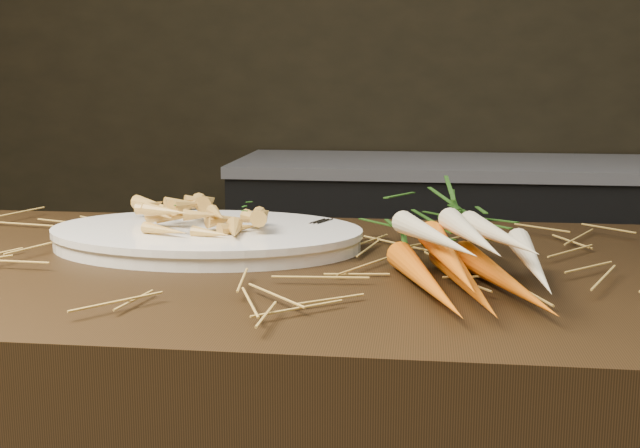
% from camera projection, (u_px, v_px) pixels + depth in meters
% --- Properties ---
extents(back_counter, '(1.82, 0.62, 0.84)m').
position_uv_depth(back_counter, '(485.00, 274.00, 2.95)').
color(back_counter, black).
rests_on(back_counter, ground).
extents(straw_bedding, '(1.40, 0.60, 0.02)m').
position_uv_depth(straw_bedding, '(376.00, 259.00, 1.06)').
color(straw_bedding, '#A87B37').
rests_on(straw_bedding, main_counter).
extents(root_veg_bunch, '(0.25, 0.52, 0.09)m').
position_uv_depth(root_veg_bunch, '(441.00, 233.00, 1.05)').
color(root_veg_bunch, '#D45701').
rests_on(root_veg_bunch, main_counter).
extents(serving_platter, '(0.46, 0.30, 0.02)m').
position_uv_depth(serving_platter, '(206.00, 239.00, 1.17)').
color(serving_platter, white).
rests_on(serving_platter, main_counter).
extents(roasted_veg_heap, '(0.22, 0.16, 0.05)m').
position_uv_depth(roasted_veg_heap, '(206.00, 214.00, 1.17)').
color(roasted_veg_heap, '#AF8632').
rests_on(roasted_veg_heap, serving_platter).
extents(serving_fork, '(0.08, 0.16, 0.00)m').
position_uv_depth(serving_fork, '(313.00, 235.00, 1.13)').
color(serving_fork, silver).
rests_on(serving_fork, serving_platter).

